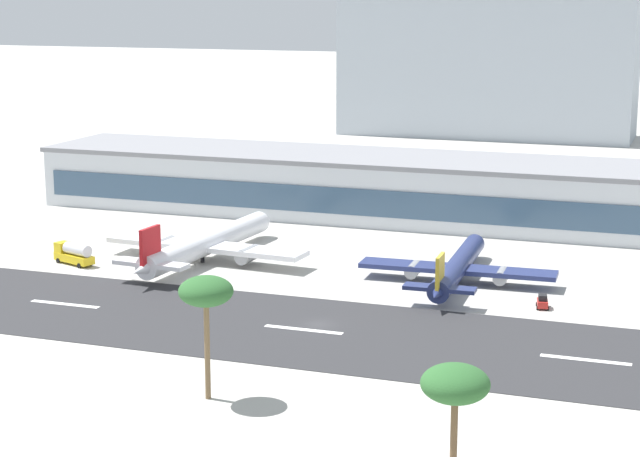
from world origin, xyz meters
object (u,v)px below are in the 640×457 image
object	(u,v)px
airliner_red_tail_gate_0	(203,245)
service_baggage_tug_0	(543,302)
distant_hotel_block	(488,62)
airliner_gold_tail_gate_1	(456,269)
palm_tree_1	(206,293)
terminal_building	(412,188)
service_fuel_truck_1	(74,253)
palm_tree_2	(455,386)

from	to	relation	value
airliner_red_tail_gate_0	service_baggage_tug_0	size ratio (longest dim) A/B	13.69
distant_hotel_block	airliner_gold_tail_gate_1	bearing A→B (deg)	-80.20
airliner_red_tail_gate_0	service_baggage_tug_0	distance (m)	63.18
palm_tree_1	service_baggage_tug_0	bearing A→B (deg)	58.54
terminal_building	service_baggage_tug_0	distance (m)	70.84
airliner_gold_tail_gate_1	service_fuel_truck_1	xyz separation A→B (m)	(-67.86, -9.54, -0.65)
airliner_gold_tail_gate_1	terminal_building	bearing A→B (deg)	20.30
terminal_building	service_fuel_truck_1	bearing A→B (deg)	-127.86
airliner_red_tail_gate_0	service_fuel_truck_1	size ratio (longest dim) A/B	5.32
service_fuel_truck_1	palm_tree_2	size ratio (longest dim) A/B	0.59
service_baggage_tug_0	airliner_gold_tail_gate_1	bearing A→B (deg)	-132.62
terminal_building	service_baggage_tug_0	bearing A→B (deg)	-58.32
terminal_building	distant_hotel_block	world-z (taller)	distant_hotel_block
palm_tree_1	terminal_building	bearing A→B (deg)	92.44
distant_hotel_block	palm_tree_1	bearing A→B (deg)	-86.17
terminal_building	palm_tree_2	world-z (taller)	palm_tree_2
palm_tree_2	palm_tree_1	bearing A→B (deg)	149.00
airliner_red_tail_gate_0	service_fuel_truck_1	xyz separation A→B (m)	(-21.24, -9.16, -1.11)
service_fuel_truck_1	service_baggage_tug_0	bearing A→B (deg)	-160.21
terminal_building	palm_tree_1	xyz separation A→B (m)	(4.81, -112.83, 6.51)
service_fuel_truck_1	palm_tree_2	distance (m)	114.05
terminal_building	airliner_red_tail_gate_0	xyz separation A→B (m)	(-25.37, -50.79, -3.55)
palm_tree_1	palm_tree_2	bearing A→B (deg)	-31.00
airliner_gold_tail_gate_1	airliner_red_tail_gate_0	bearing A→B (deg)	87.90
terminal_building	service_baggage_tug_0	xyz separation A→B (m)	(37.09, -60.09, -5.64)
airliner_gold_tail_gate_1	palm_tree_1	xyz separation A→B (m)	(-16.44, -62.42, 10.52)
airliner_red_tail_gate_0	service_baggage_tug_0	xyz separation A→B (m)	(62.45, -9.30, -2.10)
airliner_gold_tail_gate_1	palm_tree_1	bearing A→B (deg)	162.68
service_baggage_tug_0	palm_tree_2	world-z (taller)	palm_tree_2
distant_hotel_block	service_fuel_truck_1	size ratio (longest dim) A/B	10.90
airliner_gold_tail_gate_1	service_fuel_truck_1	distance (m)	68.53
distant_hotel_block	airliner_red_tail_gate_0	bearing A→B (deg)	-93.80
service_baggage_tug_0	service_fuel_truck_1	distance (m)	83.70
airliner_gold_tail_gate_1	palm_tree_2	size ratio (longest dim) A/B	2.66
distant_hotel_block	palm_tree_2	world-z (taller)	distant_hotel_block
distant_hotel_block	service_fuel_truck_1	xyz separation A→B (m)	(-34.21, -204.35, -22.76)
airliner_red_tail_gate_0	airliner_gold_tail_gate_1	world-z (taller)	airliner_red_tail_gate_0
service_baggage_tug_0	service_fuel_truck_1	bearing A→B (deg)	-101.28
airliner_red_tail_gate_0	palm_tree_1	distance (m)	69.72
airliner_gold_tail_gate_1	service_baggage_tug_0	bearing A→B (deg)	-124.00
distant_hotel_block	airliner_red_tail_gate_0	size ratio (longest dim) A/B	2.05
distant_hotel_block	service_baggage_tug_0	world-z (taller)	distant_hotel_block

